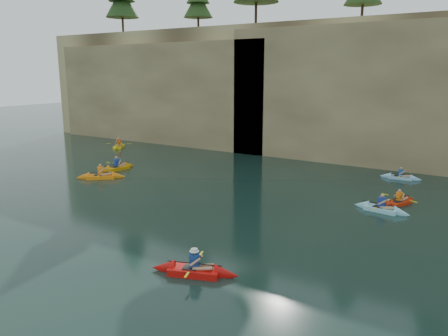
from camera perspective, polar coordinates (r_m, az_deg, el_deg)
The scene contains 13 objects.
ground at distance 18.23m, azimuth -6.71°, elevation -11.57°, with size 160.00×160.00×0.00m, color black.
cliff at distance 44.17m, azimuth 18.70°, elevation 10.04°, with size 70.00×16.00×12.00m, color tan.
cliff_slab_west at distance 46.88m, azimuth -8.61°, elevation 9.78°, with size 26.00×2.40×10.56m, color tan.
cliff_slab_center at distance 36.52m, azimuth 18.90°, elevation 9.17°, with size 24.00×2.40×11.40m, color tan.
sea_cave_west at distance 45.37m, azimuth -7.09°, elevation 5.58°, with size 4.50×1.00×4.00m, color black.
sea_cave_center at distance 38.18m, azimuth 9.46°, elevation 3.60°, with size 3.50×1.00×3.20m, color black.
main_kayaker at distance 16.74m, azimuth -3.87°, elevation -13.17°, with size 3.45×2.20×1.26m.
kayaker_orange at distance 32.04m, azimuth -15.78°, elevation -1.05°, with size 3.15×2.74×1.30m.
kayaker_ltblue_near at distance 25.18m, azimuth 19.86°, elevation -5.02°, with size 3.15×2.39×1.22m.
kayaker_red_far at distance 26.83m, azimuth 21.85°, elevation -4.15°, with size 2.08×3.07×1.11m.
kayaker_yellow at distance 44.47m, azimuth -13.57°, elevation 2.78°, with size 2.28×3.04×1.27m.
kayaker_ltblue_mid at distance 33.12m, azimuth 22.05°, elevation -1.11°, with size 2.84×2.13×1.06m.
kayaker_extra_west at distance 34.52m, azimuth -13.82°, elevation 0.03°, with size 2.57×3.40×1.32m.
Camera 1 is at (10.59, -12.85, 7.42)m, focal length 35.00 mm.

